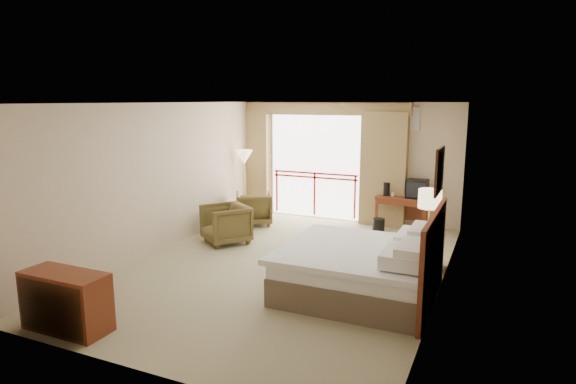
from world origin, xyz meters
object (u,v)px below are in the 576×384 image
at_px(armchair_near, 226,243).
at_px(side_table, 229,213).
at_px(wastebasket, 379,226).
at_px(table_lamp, 430,200).
at_px(dresser, 66,301).
at_px(nightstand, 427,249).
at_px(armchair_far, 254,224).
at_px(tv, 417,189).
at_px(floor_lamp, 244,160).
at_px(desk, 403,204).
at_px(bed, 362,269).

bearing_deg(armchair_near, side_table, 153.18).
height_order(wastebasket, side_table, side_table).
xyz_separation_m(table_lamp, dresser, (-3.64, -4.08, -0.79)).
height_order(nightstand, dresser, dresser).
bearing_deg(dresser, armchair_far, 95.00).
relative_size(armchair_far, dresser, 0.73).
bearing_deg(table_lamp, armchair_far, 161.59).
distance_m(tv, side_table, 4.00).
bearing_deg(armchair_far, wastebasket, 157.73).
distance_m(nightstand, floor_lamp, 4.94).
relative_size(desk, dresser, 1.00).
bearing_deg(desk, tv, -14.55).
xyz_separation_m(bed, side_table, (-3.45, 2.06, 0.03)).
relative_size(side_table, dresser, 0.55).
xyz_separation_m(wastebasket, dresser, (-2.41, -5.79, 0.21)).
bearing_deg(bed, wastebasket, 99.56).
bearing_deg(floor_lamp, wastebasket, -1.52).
bearing_deg(tv, desk, 171.36).
distance_m(nightstand, desk, 2.51).
distance_m(wastebasket, armchair_near, 3.18).
distance_m(bed, armchair_far, 4.37).
height_order(tv, armchair_near, tv).
bearing_deg(armchair_near, wastebasket, 73.24).
bearing_deg(wastebasket, nightstand, -55.10).
distance_m(table_lamp, armchair_far, 4.34).
height_order(table_lamp, dresser, table_lamp).
xyz_separation_m(bed, nightstand, (0.68, 1.48, -0.06)).
bearing_deg(floor_lamp, side_table, -75.51).
height_order(armchair_near, side_table, side_table).
distance_m(table_lamp, floor_lamp, 4.82).
relative_size(bed, armchair_near, 2.57).
bearing_deg(armchair_near, floor_lamp, 145.76).
bearing_deg(bed, side_table, 149.17).
distance_m(bed, desk, 3.84).
xyz_separation_m(armchair_near, dresser, (0.14, -3.90, 0.36)).
distance_m(table_lamp, armchair_near, 3.96).
bearing_deg(desk, wastebasket, -126.25).
height_order(bed, armchair_far, bed).
distance_m(table_lamp, dresser, 5.52).
bearing_deg(tv, side_table, -152.74).
height_order(nightstand, desk, desk).
height_order(wastebasket, floor_lamp, floor_lamp).
xyz_separation_m(tv, side_table, (-3.57, -1.72, -0.49)).
bearing_deg(bed, armchair_far, 139.01).
height_order(bed, wastebasket, bed).
bearing_deg(wastebasket, table_lamp, -54.32).
distance_m(tv, armchair_far, 3.64).
bearing_deg(armchair_far, nightstand, 130.58).
bearing_deg(bed, dresser, -139.34).
distance_m(table_lamp, desk, 2.53).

